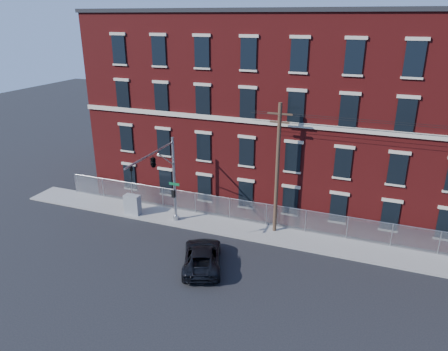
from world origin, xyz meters
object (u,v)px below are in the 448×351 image
utility_pole_near (277,167)px  utility_cabinet (133,204)px  pickup_truck (202,256)px  traffic_signal_mast (159,168)px

utility_pole_near → utility_cabinet: bearing=-173.3°
utility_pole_near → pickup_truck: (-3.30, -6.37, -4.61)m
traffic_signal_mast → utility_cabinet: 6.24m
utility_cabinet → traffic_signal_mast: bearing=-27.1°
pickup_truck → utility_pole_near: bearing=-139.0°
utility_pole_near → utility_cabinet: size_ratio=5.97×
pickup_truck → traffic_signal_mast: bearing=-53.7°
traffic_signal_mast → utility_pole_near: size_ratio=0.70×
pickup_truck → utility_cabinet: 9.93m
utility_cabinet → pickup_truck: bearing=-29.8°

